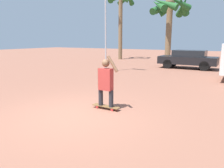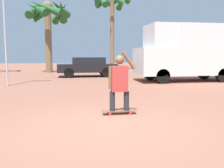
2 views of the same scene
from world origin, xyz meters
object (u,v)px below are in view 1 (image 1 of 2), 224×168
parked_car_black (188,59)px  palm_tree_center_background (170,10)px  palm_tree_far_left (121,6)px  flagpole (107,23)px  person_skateboarder (106,80)px  skateboard (106,106)px

parked_car_black → palm_tree_center_background: (-2.89, 4.67, 4.16)m
palm_tree_center_background → palm_tree_far_left: bearing=-176.7°
flagpole → palm_tree_far_left: bearing=113.3°
person_skateboarder → flagpole: bearing=121.5°
skateboard → person_skateboarder: (-0.00, -0.00, 0.83)m
flagpole → person_skateboarder: bearing=-58.5°
palm_tree_far_left → flagpole: 9.94m
skateboard → parked_car_black: (0.11, 11.24, 0.65)m
palm_tree_far_left → flagpole: (3.82, -8.86, -2.39)m
person_skateboarder → palm_tree_center_background: bearing=99.9°
parked_car_black → palm_tree_far_left: (-8.06, 4.37, 4.82)m
parked_car_black → palm_tree_center_background: palm_tree_center_background is taller
palm_tree_far_left → person_skateboarder: bearing=-63.0°
palm_tree_far_left → flagpole: palm_tree_far_left is taller
parked_car_black → flagpole: size_ratio=0.76×
skateboard → flagpole: flagpole is taller
person_skateboarder → palm_tree_far_left: size_ratio=0.22×
parked_car_black → palm_tree_far_left: bearing=151.5°
palm_tree_far_left → flagpole: bearing=-66.7°
parked_car_black → skateboard: bearing=-90.6°
palm_tree_center_background → skateboard: bearing=-80.1°
skateboard → parked_car_black: bearing=89.4°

